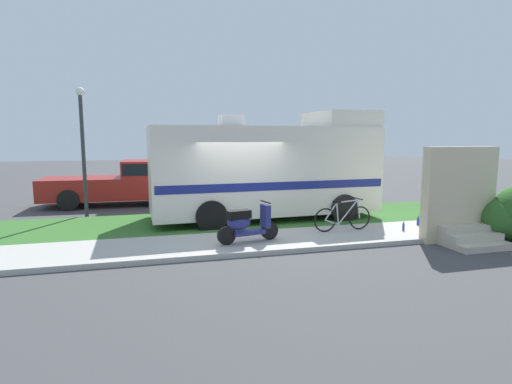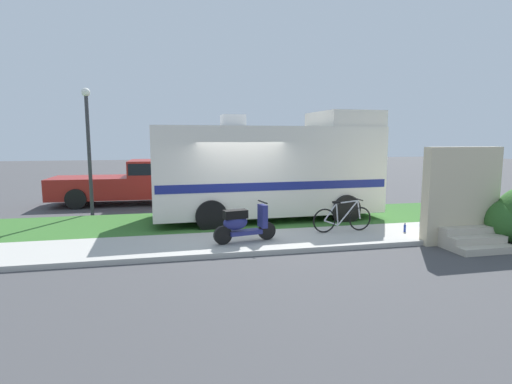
% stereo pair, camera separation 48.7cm
% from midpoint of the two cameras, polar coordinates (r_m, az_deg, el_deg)
% --- Properties ---
extents(ground_plane, '(80.00, 80.00, 0.00)m').
position_cam_midpoint_polar(ground_plane, '(11.13, -2.85, -5.89)').
color(ground_plane, '#424244').
extents(sidewalk, '(24.00, 2.00, 0.12)m').
position_cam_midpoint_polar(sidewalk, '(9.98, -1.41, -7.13)').
color(sidewalk, '#ADAAA3').
rests_on(sidewalk, ground).
extents(grass_strip, '(24.00, 3.40, 0.08)m').
position_cam_midpoint_polar(grass_strip, '(12.56, -4.28, -4.15)').
color(grass_strip, '#336628').
rests_on(grass_strip, ground).
extents(motorhome_rv, '(7.16, 2.82, 3.46)m').
position_cam_midpoint_polar(motorhome_rv, '(12.75, 0.56, 3.33)').
color(motorhome_rv, silver).
rests_on(motorhome_rv, ground).
extents(scooter, '(1.57, 0.59, 0.97)m').
position_cam_midpoint_polar(scooter, '(9.63, -2.86, -4.52)').
color(scooter, black).
rests_on(scooter, ground).
extents(bicycle, '(1.69, 0.52, 0.88)m').
position_cam_midpoint_polar(bicycle, '(11.03, 10.98, -3.55)').
color(bicycle, black).
rests_on(bicycle, ground).
extents(pickup_truck_near, '(5.44, 2.26, 1.73)m').
position_cam_midpoint_polar(pickup_truck_near, '(16.65, -18.27, 1.52)').
color(pickup_truck_near, maroon).
rests_on(pickup_truck_near, ground).
extents(porch_steps, '(2.00, 1.26, 2.40)m').
position_cam_midpoint_polar(porch_steps, '(11.16, 26.11, -1.58)').
color(porch_steps, '#BCB29E').
rests_on(porch_steps, ground).
extents(bottle_green, '(0.06, 0.06, 0.24)m').
position_cam_midpoint_polar(bottle_green, '(11.53, 19.10, -4.70)').
color(bottle_green, navy).
rests_on(bottle_green, ground).
extents(bottle_spare, '(0.08, 0.08, 0.25)m').
position_cam_midpoint_polar(bottle_spare, '(12.42, 21.02, -3.91)').
color(bottle_spare, navy).
rests_on(bottle_spare, ground).
extents(street_lamp_post, '(0.28, 0.28, 4.23)m').
position_cam_midpoint_polar(street_lamp_post, '(14.38, -24.34, 6.84)').
color(street_lamp_post, '#333338').
rests_on(street_lamp_post, ground).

